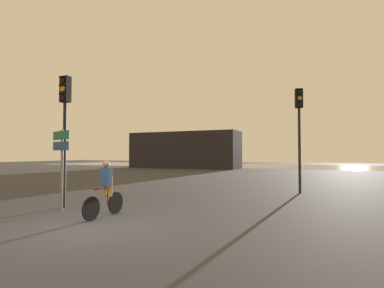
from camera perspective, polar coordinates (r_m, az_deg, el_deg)
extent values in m
plane|color=#333338|center=(7.94, -19.25, -15.02)|extent=(120.00, 120.00, 0.00)
cube|color=slate|center=(45.03, 17.72, -4.09)|extent=(80.00, 16.00, 0.01)
cube|color=black|center=(38.60, -1.55, -1.16)|extent=(14.30, 4.00, 4.59)
cylinder|color=black|center=(14.75, 19.79, -1.14)|extent=(0.12, 0.12, 3.96)
cube|color=black|center=(14.98, 19.69, 8.20)|extent=(0.39, 0.34, 0.90)
cylinder|color=black|center=(14.90, 19.84, 9.38)|extent=(0.19, 0.10, 0.19)
cube|color=black|center=(14.91, 19.86, 9.81)|extent=(0.22, 0.18, 0.02)
cylinder|color=orange|center=(14.85, 19.85, 8.28)|extent=(0.19, 0.10, 0.19)
cube|color=black|center=(14.85, 19.87, 8.71)|extent=(0.22, 0.18, 0.02)
cylinder|color=black|center=(14.80, 19.86, 7.18)|extent=(0.19, 0.10, 0.19)
cube|color=black|center=(14.80, 19.88, 7.61)|extent=(0.22, 0.18, 0.02)
cylinder|color=black|center=(11.11, -23.12, -1.86)|extent=(0.12, 0.12, 3.59)
cube|color=black|center=(11.33, -22.97, 9.56)|extent=(0.33, 0.25, 0.90)
cylinder|color=black|center=(11.30, -23.45, 11.10)|extent=(0.19, 0.04, 0.19)
cube|color=black|center=(11.31, -23.51, 11.66)|extent=(0.19, 0.13, 0.02)
cylinder|color=orange|center=(11.24, -23.47, 9.66)|extent=(0.19, 0.04, 0.19)
cube|color=black|center=(11.25, -23.53, 10.22)|extent=(0.19, 0.13, 0.02)
cylinder|color=black|center=(11.19, -23.49, 8.20)|extent=(0.19, 0.04, 0.19)
cube|color=black|center=(11.19, -23.55, 8.77)|extent=(0.19, 0.13, 0.02)
cylinder|color=slate|center=(10.49, -23.53, -4.56)|extent=(0.08, 0.08, 2.60)
cube|color=#116038|center=(10.47, -23.73, 1.52)|extent=(1.05, 0.38, 0.28)
cube|color=navy|center=(10.46, -23.75, -0.34)|extent=(1.05, 0.38, 0.28)
cylinder|color=black|center=(8.73, -18.66, -11.60)|extent=(0.05, 0.66, 0.66)
cylinder|color=black|center=(9.52, -14.33, -10.81)|extent=(0.05, 0.66, 0.66)
cylinder|color=maroon|center=(9.05, -16.36, -8.07)|extent=(0.05, 0.84, 0.04)
cylinder|color=maroon|center=(9.19, -15.77, -9.39)|extent=(0.04, 0.04, 0.55)
cylinder|color=maroon|center=(8.69, -18.39, -7.98)|extent=(0.46, 0.04, 0.03)
cylinder|color=olive|center=(9.22, -16.24, -7.64)|extent=(0.11, 0.11, 0.60)
cylinder|color=olive|center=(9.10, -15.26, -7.73)|extent=(0.11, 0.11, 0.60)
cube|color=navy|center=(9.10, -15.94, -6.02)|extent=(0.30, 0.20, 0.54)
sphere|color=#846047|center=(9.06, -16.04, -3.69)|extent=(0.20, 0.20, 0.20)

